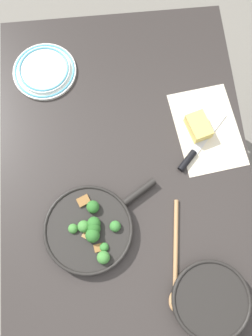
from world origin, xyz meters
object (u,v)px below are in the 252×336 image
at_px(skillet_broccoli, 90,229).
at_px(skillet_eggs, 211,301).
at_px(grater_knife, 196,149).
at_px(wooden_spoon, 175,267).
at_px(cheese_block, 198,127).
at_px(dinner_plate_stack, 44,71).

height_order(skillet_broccoli, skillet_eggs, skillet_broccoli).
bearing_deg(grater_knife, wooden_spoon, -154.50).
xyz_separation_m(cheese_block, dinner_plate_stack, (0.29, 0.54, -0.01)).
xyz_separation_m(skillet_eggs, grater_knife, (0.51, -0.03, -0.02)).
bearing_deg(skillet_broccoli, skillet_eggs, -67.30).
height_order(skillet_broccoli, grater_knife, skillet_broccoli).
bearing_deg(cheese_block, wooden_spoon, 163.11).
bearing_deg(wooden_spoon, dinner_plate_stack, -143.83).
distance_m(cheese_block, dinner_plate_stack, 0.61).
xyz_separation_m(skillet_broccoli, dinner_plate_stack, (0.61, 0.13, -0.01)).
bearing_deg(wooden_spoon, skillet_broccoli, -110.46).
relative_size(skillet_broccoli, skillet_eggs, 1.08).
height_order(wooden_spoon, dinner_plate_stack, dinner_plate_stack).
relative_size(cheese_block, dinner_plate_stack, 0.47).
relative_size(skillet_broccoli, cheese_block, 3.43).
height_order(skillet_eggs, dinner_plate_stack, skillet_eggs).
xyz_separation_m(skillet_broccoli, wooden_spoon, (-0.15, -0.27, -0.02)).
bearing_deg(cheese_block, skillet_eggs, 175.15).
height_order(skillet_broccoli, dinner_plate_stack, skillet_broccoli).
relative_size(skillet_broccoli, dinner_plate_stack, 1.63).
distance_m(skillet_broccoli, dinner_plate_stack, 0.63).
distance_m(skillet_eggs, wooden_spoon, 0.15).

